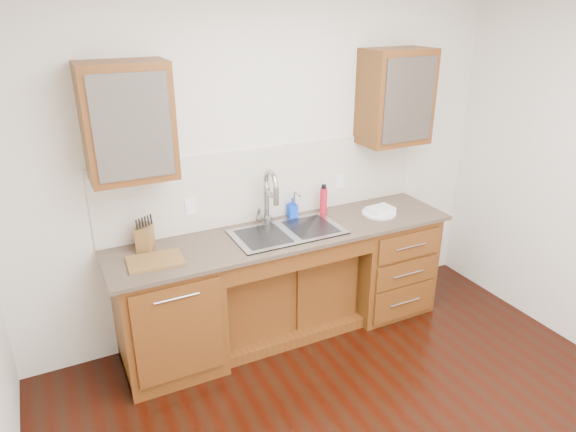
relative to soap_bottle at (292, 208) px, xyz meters
name	(u,v)px	position (x,y,z in m)	size (l,w,h in m)	color
wall_back	(266,164)	(-0.17, 0.13, 0.36)	(4.00, 0.10, 2.70)	silver
base_cabinet_left	(168,314)	(-1.12, -0.23, -0.55)	(0.70, 0.62, 0.88)	#593014
base_cabinet_center	(281,289)	(-0.17, -0.14, -0.64)	(1.20, 0.44, 0.70)	#593014
base_cabinet_right	(383,260)	(0.78, -0.23, -0.55)	(0.70, 0.62, 0.88)	#593014
countertop	(287,234)	(-0.17, -0.24, -0.10)	(2.70, 0.65, 0.03)	#84705B
backsplash	(269,183)	(-0.17, 0.07, 0.21)	(2.70, 0.02, 0.59)	beige
sink	(287,243)	(-0.17, -0.26, -0.17)	(0.84, 0.46, 0.19)	#9E9EA5
faucet	(266,200)	(-0.24, -0.03, 0.12)	(0.04, 0.04, 0.40)	#999993
filter_tap	(294,204)	(0.01, -0.02, 0.04)	(0.02, 0.02, 0.24)	#999993
upper_cabinet_left	(127,122)	(-1.22, -0.09, 0.83)	(0.55, 0.34, 0.75)	#593014
upper_cabinet_right	(395,97)	(0.88, -0.09, 0.83)	(0.55, 0.34, 0.75)	#593014
outlet_left	(190,207)	(-0.82, 0.06, 0.13)	(0.08, 0.01, 0.12)	white
outlet_right	(340,182)	(0.48, 0.06, 0.13)	(0.08, 0.01, 0.12)	white
soap_bottle	(292,208)	(0.00, 0.00, 0.00)	(0.07, 0.07, 0.16)	#0C40ED
water_bottle	(323,201)	(0.26, -0.05, 0.03)	(0.06, 0.06, 0.22)	red
plate	(379,213)	(0.67, -0.26, -0.07)	(0.28, 0.28, 0.02)	silver
dish_towel	(380,209)	(0.69, -0.25, -0.05)	(0.21, 0.15, 0.03)	white
knife_block	(145,237)	(-1.20, -0.06, 0.01)	(0.10, 0.16, 0.18)	brown
cutting_board	(155,261)	(-1.18, -0.29, -0.07)	(0.37, 0.26, 0.02)	brown
cup_left_a	(111,131)	(-1.33, -0.09, 0.78)	(0.13, 0.13, 0.10)	white
cup_left_b	(153,128)	(-1.07, -0.09, 0.78)	(0.10, 0.10, 0.10)	white
cup_right_a	(383,104)	(0.76, -0.09, 0.78)	(0.13, 0.13, 0.10)	silver
cup_right_b	(403,102)	(0.96, -0.09, 0.78)	(0.11, 0.11, 0.10)	silver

